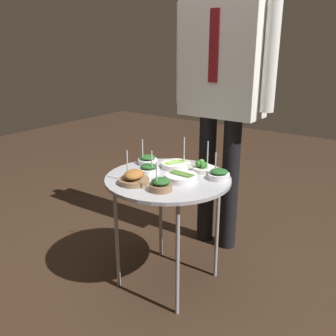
{
  "coord_description": "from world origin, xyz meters",
  "views": [
    {
      "loc": [
        1.07,
        -1.49,
        1.3
      ],
      "look_at": [
        0.0,
        0.0,
        0.68
      ],
      "focal_mm": 40.0,
      "sensor_mm": 36.0,
      "label": 1
    }
  ],
  "objects_px": {
    "serving_cart": "(168,185)",
    "bowl_spinach_front_left": "(148,160)",
    "bowl_broccoli_front_right": "(203,167)",
    "waiter_figure": "(223,75)",
    "bowl_roast_near_rim": "(134,178)",
    "bowl_asparagus_far_rim": "(176,165)",
    "bowl_spinach_mid_right": "(219,174)",
    "bowl_spinach_back_left": "(161,185)",
    "bowl_asparagus_mid_left": "(182,177)",
    "bowl_spinach_back_right": "(149,169)"
  },
  "relations": [
    {
      "from": "bowl_broccoli_front_right",
      "to": "bowl_asparagus_mid_left",
      "type": "bearing_deg",
      "value": -96.14
    },
    {
      "from": "bowl_asparagus_mid_left",
      "to": "bowl_spinach_mid_right",
      "type": "relative_size",
      "value": 1.24
    },
    {
      "from": "serving_cart",
      "to": "bowl_spinach_mid_right",
      "type": "distance_m",
      "value": 0.27
    },
    {
      "from": "bowl_spinach_mid_right",
      "to": "waiter_figure",
      "type": "distance_m",
      "value": 0.66
    },
    {
      "from": "bowl_roast_near_rim",
      "to": "serving_cart",
      "type": "bearing_deg",
      "value": 63.76
    },
    {
      "from": "serving_cart",
      "to": "bowl_roast_near_rim",
      "type": "height_order",
      "value": "bowl_roast_near_rim"
    },
    {
      "from": "bowl_roast_near_rim",
      "to": "bowl_spinach_back_left",
      "type": "height_order",
      "value": "bowl_roast_near_rim"
    },
    {
      "from": "serving_cart",
      "to": "bowl_spinach_back_left",
      "type": "height_order",
      "value": "bowl_spinach_back_left"
    },
    {
      "from": "serving_cart",
      "to": "bowl_broccoli_front_right",
      "type": "relative_size",
      "value": 3.69
    },
    {
      "from": "bowl_asparagus_far_rim",
      "to": "bowl_spinach_back_right",
      "type": "bearing_deg",
      "value": -111.23
    },
    {
      "from": "bowl_roast_near_rim",
      "to": "bowl_broccoli_front_right",
      "type": "bearing_deg",
      "value": 62.28
    },
    {
      "from": "bowl_spinach_mid_right",
      "to": "bowl_spinach_back_left",
      "type": "xyz_separation_m",
      "value": [
        -0.15,
        -0.3,
        0.0
      ]
    },
    {
      "from": "bowl_asparagus_mid_left",
      "to": "bowl_spinach_mid_right",
      "type": "xyz_separation_m",
      "value": [
        0.14,
        0.13,
        0.01
      ]
    },
    {
      "from": "bowl_spinach_back_left",
      "to": "bowl_roast_near_rim",
      "type": "bearing_deg",
      "value": -178.46
    },
    {
      "from": "bowl_roast_near_rim",
      "to": "bowl_spinach_back_right",
      "type": "bearing_deg",
      "value": 102.22
    },
    {
      "from": "serving_cart",
      "to": "bowl_asparagus_mid_left",
      "type": "bearing_deg",
      "value": 2.47
    },
    {
      "from": "bowl_asparagus_far_rim",
      "to": "bowl_spinach_front_left",
      "type": "xyz_separation_m",
      "value": [
        -0.17,
        -0.04,
        0.01
      ]
    },
    {
      "from": "bowl_broccoli_front_right",
      "to": "waiter_figure",
      "type": "bearing_deg",
      "value": 104.9
    },
    {
      "from": "serving_cart",
      "to": "bowl_spinach_mid_right",
      "type": "bearing_deg",
      "value": 30.05
    },
    {
      "from": "bowl_spinach_front_left",
      "to": "bowl_asparagus_far_rim",
      "type": "bearing_deg",
      "value": 14.04
    },
    {
      "from": "bowl_asparagus_far_rim",
      "to": "bowl_spinach_back_left",
      "type": "xyz_separation_m",
      "value": [
        0.14,
        -0.33,
        0.01
      ]
    },
    {
      "from": "serving_cart",
      "to": "bowl_broccoli_front_right",
      "type": "xyz_separation_m",
      "value": [
        0.1,
        0.18,
        0.07
      ]
    },
    {
      "from": "bowl_asparagus_mid_left",
      "to": "waiter_figure",
      "type": "xyz_separation_m",
      "value": [
        -0.08,
        0.55,
        0.47
      ]
    },
    {
      "from": "bowl_asparagus_far_rim",
      "to": "bowl_broccoli_front_right",
      "type": "xyz_separation_m",
      "value": [
        0.16,
        0.03,
        0.01
      ]
    },
    {
      "from": "bowl_spinach_back_right",
      "to": "bowl_broccoli_front_right",
      "type": "relative_size",
      "value": 0.73
    },
    {
      "from": "serving_cart",
      "to": "bowl_spinach_front_left",
      "type": "xyz_separation_m",
      "value": [
        -0.23,
        0.12,
        0.07
      ]
    },
    {
      "from": "bowl_spinach_mid_right",
      "to": "bowl_roast_near_rim",
      "type": "relative_size",
      "value": 0.81
    },
    {
      "from": "bowl_asparagus_mid_left",
      "to": "bowl_roast_near_rim",
      "type": "xyz_separation_m",
      "value": [
        -0.17,
        -0.18,
        0.01
      ]
    },
    {
      "from": "bowl_asparagus_far_rim",
      "to": "bowl_spinach_back_right",
      "type": "xyz_separation_m",
      "value": [
        -0.06,
        -0.16,
        0.01
      ]
    },
    {
      "from": "bowl_asparagus_far_rim",
      "to": "waiter_figure",
      "type": "relative_size",
      "value": 0.1
    },
    {
      "from": "bowl_asparagus_far_rim",
      "to": "bowl_spinach_mid_right",
      "type": "relative_size",
      "value": 1.3
    },
    {
      "from": "bowl_roast_near_rim",
      "to": "bowl_spinach_front_left",
      "type": "relative_size",
      "value": 1.09
    },
    {
      "from": "bowl_spinach_back_right",
      "to": "waiter_figure",
      "type": "height_order",
      "value": "waiter_figure"
    },
    {
      "from": "bowl_asparagus_mid_left",
      "to": "bowl_spinach_back_left",
      "type": "xyz_separation_m",
      "value": [
        -0.0,
        -0.17,
        0.01
      ]
    },
    {
      "from": "bowl_asparagus_mid_left",
      "to": "bowl_broccoli_front_right",
      "type": "xyz_separation_m",
      "value": [
        0.02,
        0.18,
        0.01
      ]
    },
    {
      "from": "bowl_spinach_mid_right",
      "to": "bowl_spinach_back_right",
      "type": "xyz_separation_m",
      "value": [
        -0.35,
        -0.14,
        -0.0
      ]
    },
    {
      "from": "serving_cart",
      "to": "bowl_asparagus_far_rim",
      "type": "height_order",
      "value": "bowl_asparagus_far_rim"
    },
    {
      "from": "serving_cart",
      "to": "bowl_roast_near_rim",
      "type": "relative_size",
      "value": 4.06
    },
    {
      "from": "bowl_asparagus_far_rim",
      "to": "waiter_figure",
      "type": "bearing_deg",
      "value": 80.79
    },
    {
      "from": "bowl_spinach_mid_right",
      "to": "bowl_spinach_front_left",
      "type": "distance_m",
      "value": 0.46
    },
    {
      "from": "bowl_asparagus_mid_left",
      "to": "waiter_figure",
      "type": "bearing_deg",
      "value": 98.08
    },
    {
      "from": "bowl_spinach_back_left",
      "to": "bowl_broccoli_front_right",
      "type": "height_order",
      "value": "bowl_broccoli_front_right"
    },
    {
      "from": "bowl_roast_near_rim",
      "to": "waiter_figure",
      "type": "bearing_deg",
      "value": 82.83
    },
    {
      "from": "waiter_figure",
      "to": "bowl_asparagus_mid_left",
      "type": "bearing_deg",
      "value": -81.92
    },
    {
      "from": "bowl_spinach_front_left",
      "to": "waiter_figure",
      "type": "xyz_separation_m",
      "value": [
        0.23,
        0.43,
        0.46
      ]
    },
    {
      "from": "waiter_figure",
      "to": "bowl_asparagus_far_rim",
      "type": "bearing_deg",
      "value": -99.21
    },
    {
      "from": "bowl_roast_near_rim",
      "to": "waiter_figure",
      "type": "xyz_separation_m",
      "value": [
        0.09,
        0.72,
        0.46
      ]
    },
    {
      "from": "bowl_spinach_back_right",
      "to": "waiter_figure",
      "type": "relative_size",
      "value": 0.07
    },
    {
      "from": "bowl_spinach_front_left",
      "to": "bowl_spinach_back_right",
      "type": "bearing_deg",
      "value": -48.67
    },
    {
      "from": "serving_cart",
      "to": "bowl_spinach_mid_right",
      "type": "relative_size",
      "value": 4.99
    }
  ]
}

